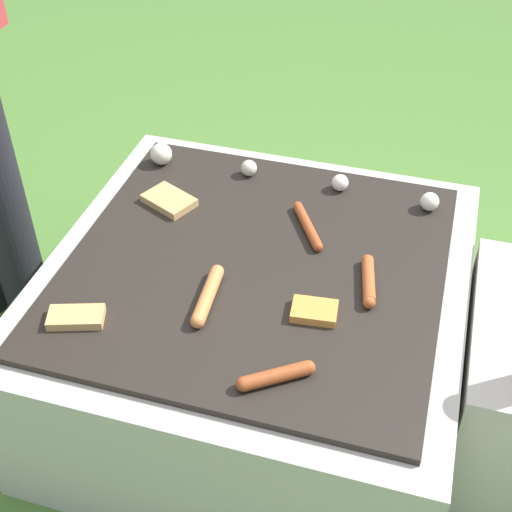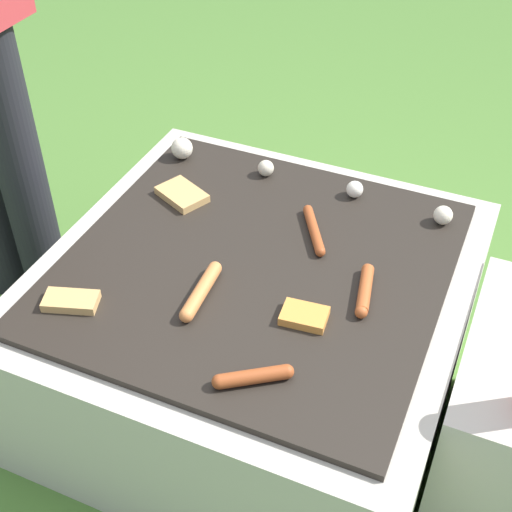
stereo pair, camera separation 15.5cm
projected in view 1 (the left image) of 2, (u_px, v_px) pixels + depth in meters
name	position (u px, v px, depth m)	size (l,w,h in m)	color
ground_plane	(256.00, 385.00, 1.93)	(14.00, 14.00, 0.00)	#47702D
grill	(256.00, 329.00, 1.79)	(0.97, 0.97, 0.44)	#B2AA9E
sausage_front_right	(208.00, 295.00, 1.54)	(0.04, 0.19, 0.03)	#C6753D
sausage_back_right	(276.00, 376.00, 1.37)	(0.14, 0.10, 0.03)	#93421E
sausage_front_center	(308.00, 226.00, 1.73)	(0.11, 0.17, 0.02)	#93421E
sausage_mid_left	(368.00, 281.00, 1.57)	(0.05, 0.16, 0.03)	#A34C23
bread_slice_left	(76.00, 317.00, 1.49)	(0.13, 0.09, 0.02)	tan
bread_slice_right	(314.00, 311.00, 1.51)	(0.10, 0.08, 0.02)	#D18438
bread_slice_center	(169.00, 200.00, 1.81)	(0.15, 0.13, 0.02)	tan
mushroom_row	(262.00, 171.00, 1.88)	(0.78, 0.07, 0.06)	beige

